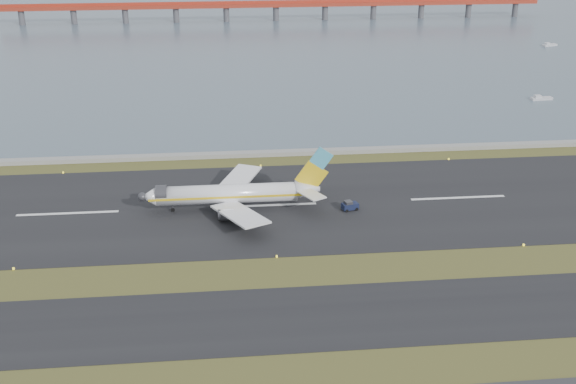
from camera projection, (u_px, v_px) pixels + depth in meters
The scene contains 9 objects.
ground at pixel (281, 279), 119.95m from camera, with size 1000.00×1000.00×0.00m, color #364719.
taxiway_strip at pixel (288, 318), 108.93m from camera, with size 1000.00×18.00×0.10m, color black.
runway_strip at pixel (268, 206), 147.41m from camera, with size 1000.00×45.00×0.10m, color black.
seawall at pixel (259, 154), 174.72m from camera, with size 1000.00×2.50×1.00m, color gray.
red_pier at pixel (276, 6), 347.96m from camera, with size 260.00×5.00×10.20m.
airliner at pixel (235, 194), 144.44m from camera, with size 38.52×32.89×12.80m.
pushback_tug at pixel (350, 206), 145.05m from camera, with size 3.58×2.62×2.06m.
workboat_near at pixel (541, 98), 220.46m from camera, with size 6.70×2.59×1.59m.
workboat_far at pixel (549, 45), 294.90m from camera, with size 6.78×4.17×1.57m.
Camera 1 is at (-9.03, -104.39, 60.16)m, focal length 45.00 mm.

